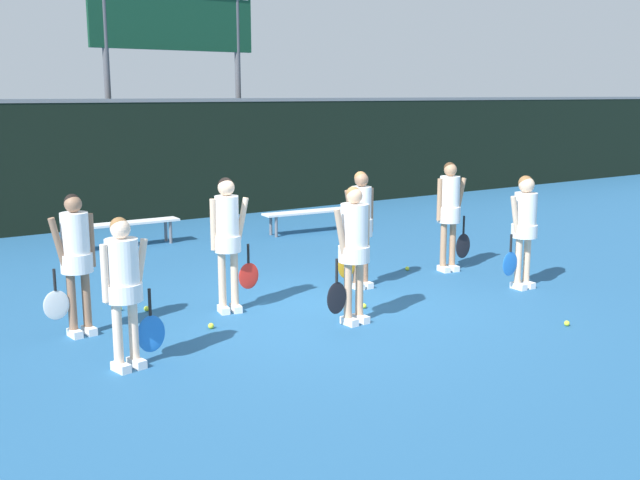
{
  "coord_description": "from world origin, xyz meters",
  "views": [
    {
      "loc": [
        -5.4,
        -7.86,
        2.81
      ],
      "look_at": [
        -0.01,
        0.13,
        0.93
      ],
      "focal_mm": 42.0,
      "sensor_mm": 36.0,
      "label": 1
    }
  ],
  "objects": [
    {
      "name": "ground_plane",
      "position": [
        0.0,
        0.0,
        0.0
      ],
      "size": [
        140.0,
        140.0,
        0.0
      ],
      "primitive_type": "plane",
      "color": "#235684"
    },
    {
      "name": "fence_windscreen",
      "position": [
        0.0,
        7.77,
        1.37
      ],
      "size": [
        60.0,
        0.08,
        2.71
      ],
      "color": "black",
      "rests_on": "ground_plane"
    },
    {
      "name": "scoreboard",
      "position": [
        1.74,
        8.68,
        4.16
      ],
      "size": [
        3.95,
        0.15,
        5.32
      ],
      "color": "#515156",
      "rests_on": "ground_plane"
    },
    {
      "name": "bench_courtside",
      "position": [
        2.94,
        4.84,
        0.39
      ],
      "size": [
        2.08,
        0.53,
        0.45
      ],
      "rotation": [
        0.0,
        0.0,
        -0.09
      ],
      "color": "silver",
      "rests_on": "ground_plane"
    },
    {
      "name": "bench_far",
      "position": [
        -0.74,
        5.52,
        0.41
      ],
      "size": [
        2.04,
        0.41,
        0.47
      ],
      "rotation": [
        0.0,
        0.0,
        -0.02
      ],
      "color": "silver",
      "rests_on": "ground_plane"
    },
    {
      "name": "player_0",
      "position": [
        -2.92,
        -0.61,
        0.94
      ],
      "size": [
        0.68,
        0.39,
        1.6
      ],
      "rotation": [
        0.0,
        0.0,
        0.2
      ],
      "color": "beige",
      "rests_on": "ground_plane"
    },
    {
      "name": "player_1",
      "position": [
        -0.04,
        -0.66,
        1.01
      ],
      "size": [
        0.67,
        0.39,
        1.71
      ],
      "rotation": [
        0.0,
        0.0,
        0.07
      ],
      "color": "tan",
      "rests_on": "ground_plane"
    },
    {
      "name": "player_2",
      "position": [
        3.03,
        -0.67,
        0.99
      ],
      "size": [
        0.67,
        0.38,
        1.66
      ],
      "rotation": [
        0.0,
        0.0,
        -0.02
      ],
      "color": "beige",
      "rests_on": "ground_plane"
    },
    {
      "name": "player_3",
      "position": [
        -3.01,
        0.76,
        0.99
      ],
      "size": [
        0.65,
        0.37,
        1.69
      ],
      "rotation": [
        0.0,
        0.0,
        0.11
      ],
      "color": "#8C664C",
      "rests_on": "ground_plane"
    },
    {
      "name": "player_4",
      "position": [
        -1.09,
        0.65,
        1.05
      ],
      "size": [
        0.63,
        0.35,
        1.77
      ],
      "rotation": [
        0.0,
        0.0,
        -0.18
      ],
      "color": "beige",
      "rests_on": "ground_plane"
    },
    {
      "name": "player_5",
      "position": [
        1.07,
        0.66,
        1.0
      ],
      "size": [
        0.64,
        0.34,
        1.72
      ],
      "rotation": [
        0.0,
        0.0,
        0.01
      ],
      "color": "#8C664C",
      "rests_on": "ground_plane"
    },
    {
      "name": "player_6",
      "position": [
        2.9,
        0.74,
        1.03
      ],
      "size": [
        0.65,
        0.37,
        1.75
      ],
      "rotation": [
        0.0,
        0.0,
        -0.17
      ],
      "color": "tan",
      "rests_on": "ground_plane"
    },
    {
      "name": "tennis_ball_0",
      "position": [
        -1.62,
        0.12,
        0.04
      ],
      "size": [
        0.07,
        0.07,
        0.07
      ],
      "primitive_type": "sphere",
      "color": "#CCE033",
      "rests_on": "ground_plane"
    },
    {
      "name": "tennis_ball_1",
      "position": [
        2.37,
        1.11,
        0.03
      ],
      "size": [
        0.07,
        0.07,
        0.07
      ],
      "primitive_type": "sphere",
      "color": "#CCE033",
      "rests_on": "ground_plane"
    },
    {
      "name": "tennis_ball_2",
      "position": [
        -2.28,
        1.48,
        0.03
      ],
      "size": [
        0.07,
        0.07,
        0.07
      ],
      "primitive_type": "sphere",
      "color": "#CCE033",
      "rests_on": "ground_plane"
    },
    {
      "name": "tennis_ball_3",
      "position": [
        -1.99,
        1.27,
        0.03
      ],
      "size": [
        0.07,
        0.07,
        0.07
      ],
      "primitive_type": "sphere",
      "color": "#CCE033",
      "rests_on": "ground_plane"
    },
    {
      "name": "tennis_ball_4",
      "position": [
        0.47,
        -0.22,
        0.03
      ],
      "size": [
        0.07,
        0.07,
        0.07
      ],
      "primitive_type": "sphere",
      "color": "#CCE033",
      "rests_on": "ground_plane"
    },
    {
      "name": "tennis_ball_7",
      "position": [
        2.07,
        -2.24,
        0.03
      ],
      "size": [
        0.07,
        0.07,
        0.07
      ],
      "primitive_type": "sphere",
      "color": "#CCE033",
      "rests_on": "ground_plane"
    },
    {
      "name": "tennis_ball_8",
      "position": [
        -2.59,
        0.7,
        0.03
      ],
      "size": [
        0.07,
        0.07,
        0.07
      ],
      "primitive_type": "sphere",
      "color": "#CCE033",
      "rests_on": "ground_plane"
    }
  ]
}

